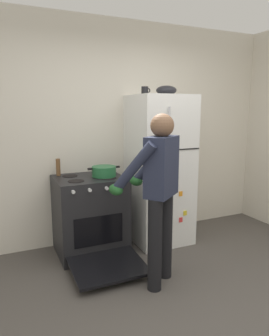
# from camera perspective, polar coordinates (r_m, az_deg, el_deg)

# --- Properties ---
(ground) EXTENTS (8.00, 8.00, 0.00)m
(ground) POSITION_cam_1_polar(r_m,az_deg,el_deg) (2.77, 12.49, -25.75)
(ground) COLOR #4C4742
(kitchen_wall_back) EXTENTS (6.00, 0.10, 2.70)m
(kitchen_wall_back) POSITION_cam_1_polar(r_m,az_deg,el_deg) (3.97, -3.77, 6.49)
(kitchen_wall_back) COLOR silver
(kitchen_wall_back) RESTS_ON ground
(refrigerator) EXTENTS (0.68, 0.72, 1.80)m
(refrigerator) POSITION_cam_1_polar(r_m,az_deg,el_deg) (3.87, 4.51, -0.33)
(refrigerator) COLOR white
(refrigerator) RESTS_ON ground
(stove_range) EXTENTS (0.76, 1.21, 0.89)m
(stove_range) POSITION_cam_1_polar(r_m,az_deg,el_deg) (3.65, -8.01, -8.69)
(stove_range) COLOR black
(stove_range) RESTS_ON ground
(person_cook) EXTENTS (0.65, 0.69, 1.60)m
(person_cook) POSITION_cam_1_polar(r_m,az_deg,el_deg) (2.86, 4.26, -3.16)
(person_cook) COLOR black
(person_cook) RESTS_ON ground
(red_pot) EXTENTS (0.37, 0.27, 0.11)m
(red_pot) POSITION_cam_1_polar(r_m,az_deg,el_deg) (3.53, -5.58, -0.61)
(red_pot) COLOR #236638
(red_pot) RESTS_ON stove_range
(coffee_mug) EXTENTS (0.11, 0.08, 0.10)m
(coffee_mug) POSITION_cam_1_polar(r_m,az_deg,el_deg) (3.77, 1.91, 13.89)
(coffee_mug) COLOR black
(coffee_mug) RESTS_ON refrigerator
(pepper_mill) EXTENTS (0.05, 0.05, 0.19)m
(pepper_mill) POSITION_cam_1_polar(r_m,az_deg,el_deg) (3.65, -13.72, 0.14)
(pepper_mill) COLOR brown
(pepper_mill) RESTS_ON stove_range
(mixing_bowl) EXTENTS (0.25, 0.25, 0.11)m
(mixing_bowl) POSITION_cam_1_polar(r_m,az_deg,el_deg) (3.85, 5.80, 13.89)
(mixing_bowl) COLOR black
(mixing_bowl) RESTS_ON refrigerator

